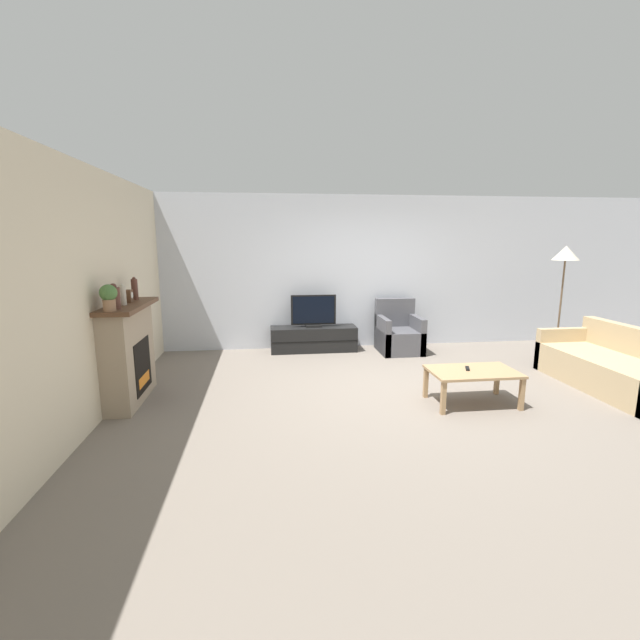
{
  "coord_description": "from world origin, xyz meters",
  "views": [
    {
      "loc": [
        -1.71,
        -5.21,
        1.93
      ],
      "look_at": [
        -1.0,
        0.46,
        0.85
      ],
      "focal_mm": 24.0,
      "sensor_mm": 36.0,
      "label": 1
    }
  ],
  "objects_px": {
    "coffee_table": "(473,374)",
    "couch": "(616,369)",
    "mantel_vase_centre_left": "(123,295)",
    "remote": "(467,368)",
    "potted_plant": "(109,296)",
    "tv_stand": "(314,339)",
    "mantel_clock": "(129,296)",
    "armchair": "(399,335)",
    "mantel_vase_left": "(114,297)",
    "mantel_vase_right": "(135,289)",
    "floor_lamp": "(565,259)",
    "fireplace": "(129,352)",
    "tv": "(314,312)"
  },
  "relations": [
    {
      "from": "mantel_clock",
      "to": "mantel_vase_left",
      "type": "bearing_deg",
      "value": -90.09
    },
    {
      "from": "armchair",
      "to": "mantel_vase_centre_left",
      "type": "bearing_deg",
      "value": -153.43
    },
    {
      "from": "remote",
      "to": "tv_stand",
      "type": "bearing_deg",
      "value": 142.1
    },
    {
      "from": "mantel_vase_right",
      "to": "tv_stand",
      "type": "height_order",
      "value": "mantel_vase_right"
    },
    {
      "from": "mantel_clock",
      "to": "armchair",
      "type": "relative_size",
      "value": 0.17
    },
    {
      "from": "mantel_vase_left",
      "to": "potted_plant",
      "type": "height_order",
      "value": "potted_plant"
    },
    {
      "from": "mantel_vase_centre_left",
      "to": "coffee_table",
      "type": "relative_size",
      "value": 0.24
    },
    {
      "from": "tv_stand",
      "to": "fireplace",
      "type": "bearing_deg",
      "value": -139.69
    },
    {
      "from": "armchair",
      "to": "couch",
      "type": "height_order",
      "value": "armchair"
    },
    {
      "from": "tv_stand",
      "to": "floor_lamp",
      "type": "height_order",
      "value": "floor_lamp"
    },
    {
      "from": "potted_plant",
      "to": "armchair",
      "type": "height_order",
      "value": "potted_plant"
    },
    {
      "from": "mantel_vase_centre_left",
      "to": "couch",
      "type": "xyz_separation_m",
      "value": [
        6.13,
        -0.25,
        -1.03
      ]
    },
    {
      "from": "tv",
      "to": "coffee_table",
      "type": "bearing_deg",
      "value": -59.24
    },
    {
      "from": "fireplace",
      "to": "coffee_table",
      "type": "distance_m",
      "value": 4.1
    },
    {
      "from": "mantel_vase_centre_left",
      "to": "floor_lamp",
      "type": "distance_m",
      "value": 6.34
    },
    {
      "from": "mantel_vase_right",
      "to": "mantel_clock",
      "type": "bearing_deg",
      "value": -89.82
    },
    {
      "from": "mantel_vase_right",
      "to": "remote",
      "type": "xyz_separation_m",
      "value": [
        3.98,
        -0.93,
        -0.9
      ]
    },
    {
      "from": "mantel_clock",
      "to": "armchair",
      "type": "bearing_deg",
      "value": 23.96
    },
    {
      "from": "armchair",
      "to": "floor_lamp",
      "type": "height_order",
      "value": "floor_lamp"
    },
    {
      "from": "mantel_vase_centre_left",
      "to": "remote",
      "type": "distance_m",
      "value": 4.11
    },
    {
      "from": "mantel_vase_left",
      "to": "mantel_clock",
      "type": "relative_size",
      "value": 1.86
    },
    {
      "from": "fireplace",
      "to": "floor_lamp",
      "type": "height_order",
      "value": "floor_lamp"
    },
    {
      "from": "fireplace",
      "to": "mantel_vase_right",
      "type": "height_order",
      "value": "mantel_vase_right"
    },
    {
      "from": "mantel_vase_right",
      "to": "tv",
      "type": "xyz_separation_m",
      "value": [
        2.43,
        1.7,
        -0.63
      ]
    },
    {
      "from": "mantel_vase_left",
      "to": "couch",
      "type": "bearing_deg",
      "value": 0.25
    },
    {
      "from": "potted_plant",
      "to": "tv_stand",
      "type": "height_order",
      "value": "potted_plant"
    },
    {
      "from": "mantel_vase_right",
      "to": "couch",
      "type": "distance_m",
      "value": 6.27
    },
    {
      "from": "potted_plant",
      "to": "couch",
      "type": "bearing_deg",
      "value": 1.7
    },
    {
      "from": "mantel_vase_right",
      "to": "mantel_vase_centre_left",
      "type": "bearing_deg",
      "value": -90.0
    },
    {
      "from": "mantel_vase_right",
      "to": "remote",
      "type": "bearing_deg",
      "value": -13.14
    },
    {
      "from": "floor_lamp",
      "to": "tv",
      "type": "bearing_deg",
      "value": 163.77
    },
    {
      "from": "tv_stand",
      "to": "floor_lamp",
      "type": "relative_size",
      "value": 0.81
    },
    {
      "from": "coffee_table",
      "to": "mantel_vase_right",
      "type": "bearing_deg",
      "value": 166.33
    },
    {
      "from": "mantel_vase_right",
      "to": "tv_stand",
      "type": "relative_size",
      "value": 0.19
    },
    {
      "from": "mantel_vase_right",
      "to": "floor_lamp",
      "type": "bearing_deg",
      "value": 5.45
    },
    {
      "from": "tv_stand",
      "to": "tv",
      "type": "bearing_deg",
      "value": -90.0
    },
    {
      "from": "fireplace",
      "to": "armchair",
      "type": "relative_size",
      "value": 1.38
    },
    {
      "from": "fireplace",
      "to": "mantel_clock",
      "type": "xyz_separation_m",
      "value": [
        0.02,
        0.12,
        0.66
      ]
    },
    {
      "from": "fireplace",
      "to": "mantel_vase_centre_left",
      "type": "bearing_deg",
      "value": -79.76
    },
    {
      "from": "couch",
      "to": "mantel_vase_centre_left",
      "type": "bearing_deg",
      "value": 177.64
    },
    {
      "from": "tv_stand",
      "to": "mantel_clock",
      "type": "bearing_deg",
      "value": -141.22
    },
    {
      "from": "mantel_vase_left",
      "to": "tv_stand",
      "type": "bearing_deg",
      "value": 45.21
    },
    {
      "from": "couch",
      "to": "mantel_vase_left",
      "type": "bearing_deg",
      "value": -179.75
    },
    {
      "from": "mantel_vase_left",
      "to": "mantel_clock",
      "type": "bearing_deg",
      "value": 89.91
    },
    {
      "from": "mantel_vase_centre_left",
      "to": "armchair",
      "type": "bearing_deg",
      "value": 26.57
    },
    {
      "from": "mantel_vase_left",
      "to": "mantel_clock",
      "type": "xyz_separation_m",
      "value": [
        0.0,
        0.5,
        -0.05
      ]
    },
    {
      "from": "armchair",
      "to": "coffee_table",
      "type": "relative_size",
      "value": 0.89
    },
    {
      "from": "coffee_table",
      "to": "couch",
      "type": "height_order",
      "value": "couch"
    },
    {
      "from": "couch",
      "to": "mantel_vase_right",
      "type": "bearing_deg",
      "value": 173.32
    },
    {
      "from": "couch",
      "to": "tv_stand",
      "type": "bearing_deg",
      "value": 146.78
    }
  ]
}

